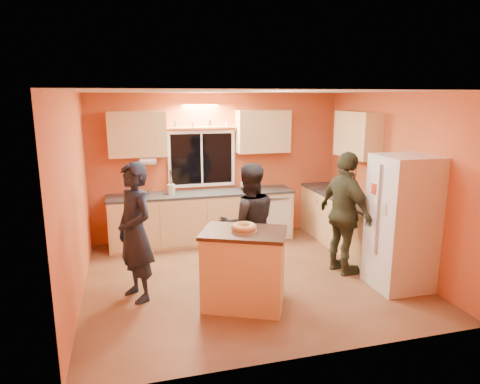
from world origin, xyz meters
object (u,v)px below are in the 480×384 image
object	(u,v)px
person_left	(135,232)
person_right	(345,214)
refrigerator	(402,223)
person_center	(249,224)
island	(244,268)

from	to	relation	value
person_left	person_right	bearing A→B (deg)	65.02
person_left	person_right	distance (m)	2.94
refrigerator	person_left	world-z (taller)	refrigerator
person_left	person_center	world-z (taller)	person_left
person_center	person_left	bearing A→B (deg)	5.53
refrigerator	island	distance (m)	2.22
refrigerator	person_center	xyz separation A→B (m)	(-1.93, 0.65, -0.06)
refrigerator	island	size ratio (longest dim) A/B	1.51
island	person_left	xyz separation A→B (m)	(-1.26, 0.55, 0.39)
person_left	person_right	xyz separation A→B (m)	(2.94, 0.06, 0.01)
person_right	person_center	bearing A→B (deg)	78.85
island	person_left	distance (m)	1.43
person_right	refrigerator	bearing A→B (deg)	-151.52
refrigerator	person_right	xyz separation A→B (m)	(-0.50, 0.62, -0.01)
person_center	person_right	distance (m)	1.44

